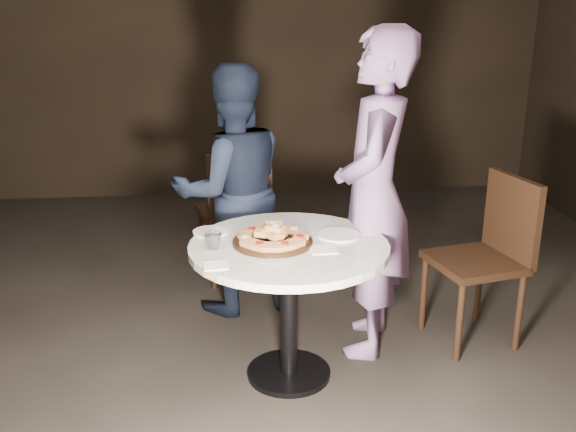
{
  "coord_description": "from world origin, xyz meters",
  "views": [
    {
      "loc": [
        -0.19,
        -3.04,
        1.91
      ],
      "look_at": [
        0.11,
        0.01,
        0.89
      ],
      "focal_mm": 40.0,
      "sensor_mm": 36.0,
      "label": 1
    }
  ],
  "objects_px": {
    "chair_far": "(235,206)",
    "chair_right": "(490,248)",
    "table": "(289,269)",
    "water_glass": "(213,241)",
    "diner_navy": "(232,191)",
    "diner_teal": "(374,196)",
    "focaccia_pile": "(273,235)",
    "serving_board": "(273,242)"
  },
  "relations": [
    {
      "from": "chair_far",
      "to": "chair_right",
      "type": "xyz_separation_m",
      "value": [
        1.45,
        -0.98,
        0.01
      ]
    },
    {
      "from": "table",
      "to": "water_glass",
      "type": "height_order",
      "value": "water_glass"
    },
    {
      "from": "diner_navy",
      "to": "diner_teal",
      "type": "relative_size",
      "value": 0.87
    },
    {
      "from": "focaccia_pile",
      "to": "table",
      "type": "bearing_deg",
      "value": -5.7
    },
    {
      "from": "chair_far",
      "to": "chair_right",
      "type": "bearing_deg",
      "value": 131.55
    },
    {
      "from": "water_glass",
      "to": "table",
      "type": "bearing_deg",
      "value": 3.98
    },
    {
      "from": "water_glass",
      "to": "diner_teal",
      "type": "relative_size",
      "value": 0.05
    },
    {
      "from": "table",
      "to": "chair_far",
      "type": "bearing_deg",
      "value": 100.82
    },
    {
      "from": "water_glass",
      "to": "chair_right",
      "type": "xyz_separation_m",
      "value": [
        1.58,
        0.35,
        -0.23
      ]
    },
    {
      "from": "focaccia_pile",
      "to": "chair_far",
      "type": "bearing_deg",
      "value": 97.42
    },
    {
      "from": "serving_board",
      "to": "diner_teal",
      "type": "height_order",
      "value": "diner_teal"
    },
    {
      "from": "table",
      "to": "chair_right",
      "type": "distance_m",
      "value": 1.24
    },
    {
      "from": "serving_board",
      "to": "diner_navy",
      "type": "bearing_deg",
      "value": 102.55
    },
    {
      "from": "diner_navy",
      "to": "diner_teal",
      "type": "bearing_deg",
      "value": 128.64
    },
    {
      "from": "chair_far",
      "to": "serving_board",
      "type": "bearing_deg",
      "value": 83.05
    },
    {
      "from": "focaccia_pile",
      "to": "chair_right",
      "type": "xyz_separation_m",
      "value": [
        1.28,
        0.31,
        -0.24
      ]
    },
    {
      "from": "focaccia_pile",
      "to": "diner_teal",
      "type": "relative_size",
      "value": 0.2
    },
    {
      "from": "serving_board",
      "to": "diner_teal",
      "type": "relative_size",
      "value": 0.22
    },
    {
      "from": "table",
      "to": "serving_board",
      "type": "xyz_separation_m",
      "value": [
        -0.08,
        0.01,
        0.15
      ]
    },
    {
      "from": "diner_teal",
      "to": "diner_navy",
      "type": "bearing_deg",
      "value": -110.68
    },
    {
      "from": "chair_far",
      "to": "diner_navy",
      "type": "height_order",
      "value": "diner_navy"
    },
    {
      "from": "focaccia_pile",
      "to": "chair_right",
      "type": "distance_m",
      "value": 1.34
    },
    {
      "from": "table",
      "to": "diner_navy",
      "type": "height_order",
      "value": "diner_navy"
    },
    {
      "from": "water_glass",
      "to": "diner_teal",
      "type": "distance_m",
      "value": 0.94
    },
    {
      "from": "diner_navy",
      "to": "diner_teal",
      "type": "distance_m",
      "value": 0.97
    },
    {
      "from": "focaccia_pile",
      "to": "chair_far",
      "type": "relative_size",
      "value": 0.37
    },
    {
      "from": "diner_navy",
      "to": "chair_right",
      "type": "bearing_deg",
      "value": 144.85
    },
    {
      "from": "water_glass",
      "to": "diner_navy",
      "type": "distance_m",
      "value": 0.9
    },
    {
      "from": "serving_board",
      "to": "chair_far",
      "type": "height_order",
      "value": "chair_far"
    },
    {
      "from": "chair_right",
      "to": "serving_board",
      "type": "bearing_deg",
      "value": -89.14
    },
    {
      "from": "chair_far",
      "to": "table",
      "type": "bearing_deg",
      "value": 86.49
    },
    {
      "from": "focaccia_pile",
      "to": "water_glass",
      "type": "bearing_deg",
      "value": -173.42
    },
    {
      "from": "diner_teal",
      "to": "focaccia_pile",
      "type": "bearing_deg",
      "value": -47.26
    },
    {
      "from": "serving_board",
      "to": "water_glass",
      "type": "height_order",
      "value": "water_glass"
    },
    {
      "from": "chair_right",
      "to": "diner_navy",
      "type": "xyz_separation_m",
      "value": [
        -1.47,
        0.55,
        0.22
      ]
    },
    {
      "from": "focaccia_pile",
      "to": "serving_board",
      "type": "bearing_deg",
      "value": 153.43
    },
    {
      "from": "table",
      "to": "diner_teal",
      "type": "relative_size",
      "value": 0.56
    },
    {
      "from": "serving_board",
      "to": "chair_far",
      "type": "xyz_separation_m",
      "value": [
        -0.17,
        1.29,
        -0.21
      ]
    },
    {
      "from": "serving_board",
      "to": "diner_teal",
      "type": "distance_m",
      "value": 0.66
    },
    {
      "from": "table",
      "to": "diner_teal",
      "type": "xyz_separation_m",
      "value": [
        0.5,
        0.3,
        0.29
      ]
    },
    {
      "from": "table",
      "to": "serving_board",
      "type": "height_order",
      "value": "serving_board"
    },
    {
      "from": "serving_board",
      "to": "focaccia_pile",
      "type": "relative_size",
      "value": 1.12
    }
  ]
}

